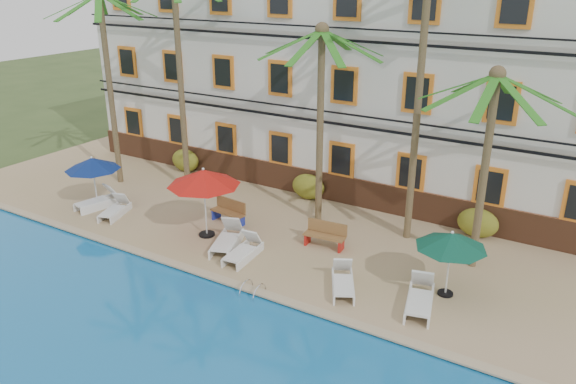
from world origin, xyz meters
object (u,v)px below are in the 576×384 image
Objects in this scene: palm_c at (321,98)px; palm_e at (489,140)px; umbrella_red at (204,178)px; umbrella_green at (451,241)px; bench_right at (325,234)px; lounger_b at (115,209)px; lounger_d at (244,251)px; lounger_e at (343,281)px; palm_d at (422,56)px; lounger_c at (227,239)px; palm_b at (179,55)px; umbrella_blue at (92,164)px; bench_left at (229,211)px; pool_ladder at (253,293)px; lounger_f at (420,298)px; lounger_a at (99,201)px; palm_a at (107,63)px.

palm_c reaches higher than palm_e.
umbrella_red is 8.87m from umbrella_green.
palm_e reaches higher than bench_right.
umbrella_green is at bearing 4.50° from lounger_b.
lounger_d is 3.82m from lounger_e.
palm_d reaches higher than umbrella_green.
palm_c is at bearing 65.92° from lounger_c.
palm_b is 6.88m from lounger_b.
bench_right is at bearing -134.85° from palm_d.
umbrella_blue is (-1.73, -3.68, -4.02)m from palm_b.
lounger_c is at bearing -55.21° from bench_left.
umbrella_red is at bearing 147.18° from pool_ladder.
lounger_f is at bearing -1.27° from lounger_c.
lounger_c reaches higher than lounger_a.
pool_ladder is at bearing -157.59° from lounger_f.
lounger_a is at bearing 177.17° from lounger_e.
umbrella_blue is 1.45× the size of bench_left.
lounger_a is 0.93× the size of lounger_f.
umbrella_red is at bearing -176.32° from umbrella_green.
lounger_f is at bearing 1.84° from lounger_d.
lounger_c is (5.57, 0.10, 0.05)m from lounger_b.
palm_a is 4.76m from umbrella_blue.
palm_a is 8.21m from umbrella_red.
lounger_e is (6.03, -0.80, -2.01)m from umbrella_red.
palm_e reaches higher than umbrella_green.
palm_b reaches higher than palm_e.
umbrella_blue is 0.84× the size of umbrella_red.
palm_c is 9.72m from umbrella_blue.
umbrella_green is 13.31m from lounger_b.
lounger_e is at bearing -7.57° from umbrella_red.
palm_e is at bearing 13.87° from lounger_b.
palm_d reaches higher than umbrella_red.
lounger_a is 9.60m from pool_ladder.
lounger_c is (6.84, -0.10, -1.60)m from umbrella_blue.
lounger_c is at bearing 159.87° from lounger_d.
palm_e is 4.32× the size of bench_right.
palm_b is 13.04m from palm_e.
lounger_f is at bearing 22.41° from pool_ladder.
umbrella_blue is 9.81m from pool_ladder.
lounger_c is at bearing -0.80° from umbrella_blue.
lounger_a is at bearing -59.07° from palm_a.
palm_c reaches higher than lounger_f.
palm_a is 13.69m from palm_d.
palm_a is 5.57× the size of bench_left.
umbrella_blue is 7.99m from lounger_d.
palm_e is 9.72m from umbrella_red.
palm_a reaches higher than lounger_f.
umbrella_blue is 1.46× the size of bench_right.
lounger_e is at bearing -5.13° from lounger_c.
bench_left is (-0.01, 1.42, -1.82)m from umbrella_red.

